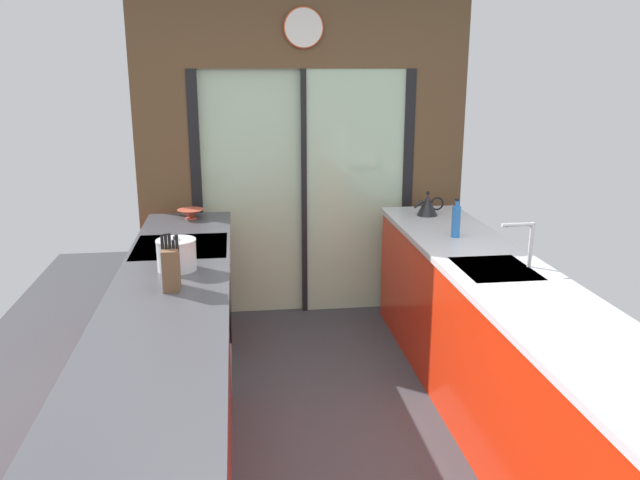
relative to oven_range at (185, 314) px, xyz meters
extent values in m
cube|color=#38383D|center=(0.91, -0.65, -0.47)|extent=(5.04, 7.60, 0.02)
cube|color=brown|center=(0.91, 1.15, 1.89)|extent=(2.64, 0.08, 0.70)
cube|color=#B2D1AD|center=(0.49, 1.17, 0.54)|extent=(0.80, 0.02, 2.00)
cube|color=#B2D1AD|center=(1.33, 1.13, 0.54)|extent=(0.80, 0.02, 2.00)
cube|color=black|center=(0.05, 1.15, 0.54)|extent=(0.08, 0.10, 2.00)
cube|color=black|center=(1.77, 1.15, 0.54)|extent=(0.08, 0.10, 2.00)
cube|color=black|center=(0.91, 1.15, 0.54)|extent=(0.04, 0.10, 2.00)
cube|color=brown|center=(-0.20, 1.15, 0.54)|extent=(0.42, 0.08, 2.00)
cube|color=brown|center=(2.02, 1.15, 0.54)|extent=(0.42, 0.08, 2.00)
cylinder|color=white|center=(0.91, 1.09, 1.84)|extent=(0.29, 0.03, 0.29)
torus|color=#DB4C23|center=(0.91, 1.09, 1.84)|extent=(0.31, 0.02, 0.31)
cube|color=red|center=(0.00, -1.57, -0.02)|extent=(0.58, 2.55, 0.88)
cube|color=red|center=(0.00, 0.63, -0.02)|extent=(0.58, 0.65, 0.88)
cube|color=#3D3D42|center=(0.00, -0.95, 0.44)|extent=(0.62, 3.80, 0.04)
cube|color=red|center=(1.82, -0.95, -0.02)|extent=(0.58, 3.80, 0.88)
cube|color=#BCBCC1|center=(1.82, -0.95, 0.44)|extent=(0.62, 3.80, 0.04)
cube|color=#B7BABC|center=(1.80, -0.70, 0.44)|extent=(0.40, 0.48, 0.05)
cylinder|color=#B7BABC|center=(2.00, -0.70, 0.59)|extent=(0.02, 0.02, 0.26)
cylinder|color=#B7BABC|center=(1.91, -0.70, 0.71)|extent=(0.18, 0.02, 0.02)
cube|color=#B7BABC|center=(0.00, 0.00, -0.02)|extent=(0.58, 0.60, 0.88)
cube|color=black|center=(0.29, 0.00, 0.02)|extent=(0.01, 0.48, 0.28)
cube|color=black|center=(0.00, 0.00, 0.45)|extent=(0.58, 0.60, 0.03)
cylinder|color=#B7BABC|center=(0.30, -0.18, 0.34)|extent=(0.02, 0.04, 0.04)
cylinder|color=#B7BABC|center=(0.30, 0.00, 0.34)|extent=(0.02, 0.04, 0.04)
cylinder|color=#B7BABC|center=(0.30, 0.18, 0.34)|extent=(0.02, 0.04, 0.04)
cylinder|color=#BC4C38|center=(0.02, 0.75, 0.47)|extent=(0.09, 0.09, 0.01)
cone|color=#BC4C38|center=(0.02, 0.75, 0.50)|extent=(0.20, 0.20, 0.06)
cube|color=brown|center=(0.02, -0.82, 0.57)|extent=(0.08, 0.14, 0.22)
cylinder|color=black|center=(-0.02, -0.82, 0.71)|extent=(0.02, 0.02, 0.08)
cylinder|color=black|center=(0.00, -0.82, 0.71)|extent=(0.02, 0.02, 0.09)
cylinder|color=black|center=(0.02, -0.82, 0.71)|extent=(0.02, 0.02, 0.09)
cylinder|color=black|center=(0.04, -0.82, 0.70)|extent=(0.02, 0.02, 0.05)
cylinder|color=black|center=(0.05, -0.82, 0.71)|extent=(0.02, 0.02, 0.08)
cylinder|color=#B7BABC|center=(0.02, -0.49, 0.55)|extent=(0.22, 0.22, 0.16)
cylinder|color=#B7BABC|center=(0.02, -0.49, 0.63)|extent=(0.22, 0.22, 0.01)
sphere|color=black|center=(0.02, -0.49, 0.65)|extent=(0.03, 0.03, 0.03)
cone|color=black|center=(1.80, 0.63, 0.54)|extent=(0.16, 0.16, 0.16)
sphere|color=black|center=(1.80, 0.63, 0.64)|extent=(0.03, 0.03, 0.03)
cylinder|color=black|center=(1.73, 0.63, 0.55)|extent=(0.08, 0.02, 0.07)
torus|color=black|center=(1.87, 0.63, 0.55)|extent=(0.10, 0.01, 0.10)
cylinder|color=#286BB7|center=(1.80, -0.02, 0.57)|extent=(0.06, 0.06, 0.21)
cylinder|color=#286BB7|center=(1.80, -0.02, 0.69)|extent=(0.03, 0.03, 0.04)
cylinder|color=black|center=(1.80, -0.02, 0.72)|extent=(0.03, 0.03, 0.01)
camera|label=1|loc=(0.36, -4.01, 1.58)|focal=36.14mm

